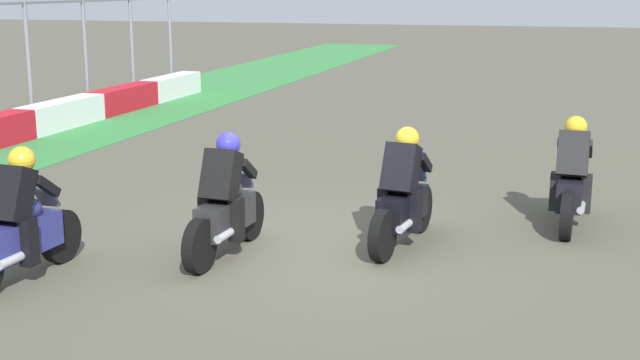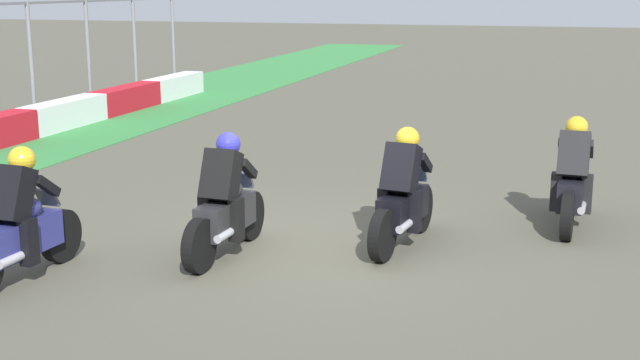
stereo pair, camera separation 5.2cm
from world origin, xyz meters
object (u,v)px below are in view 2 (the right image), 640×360
object	(u,v)px
rider_lane_b	(403,198)
rider_lane_d	(20,227)
rider_lane_a	(573,182)
rider_lane_c	(225,206)

from	to	relation	value
rider_lane_b	rider_lane_d	size ratio (longest dim) A/B	1.00
rider_lane_a	rider_lane_d	world-z (taller)	same
rider_lane_c	rider_lane_d	distance (m)	2.36
rider_lane_b	rider_lane_c	bearing A→B (deg)	125.24
rider_lane_b	rider_lane_c	size ratio (longest dim) A/B	1.00
rider_lane_b	rider_lane_d	xyz separation A→B (m)	(-2.50, 3.81, 0.00)
rider_lane_b	rider_lane_d	bearing A→B (deg)	131.80
rider_lane_a	rider_lane_b	distance (m)	2.55
rider_lane_a	rider_lane_c	xyz separation A→B (m)	(-2.54, 4.02, 0.00)
rider_lane_a	rider_lane_d	distance (m)	7.10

